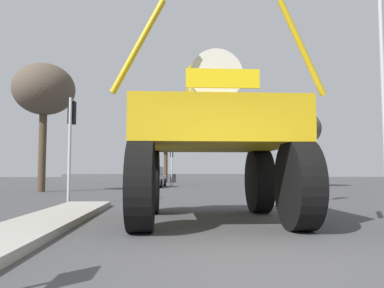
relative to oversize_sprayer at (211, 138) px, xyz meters
The scene contains 11 objects.
ground_plane 13.96m from the oversize_sprayer, 89.51° to the left, with size 120.00×120.00×0.00m, color #424244.
median_island 4.31m from the oversize_sprayer, 159.39° to the right, with size 1.37×10.80×0.15m, color #9E9B93.
oversize_sprayer is the anchor object (origin of this frame).
sedan_ahead 19.85m from the oversize_sprayer, 96.74° to the left, with size 2.17×4.24×1.52m.
traffic_signal_near_left 6.88m from the oversize_sprayer, 132.12° to the left, with size 0.24×0.54×3.82m.
traffic_signal_near_right 6.56m from the oversize_sprayer, 50.86° to the left, with size 0.24×0.54×3.24m.
traffic_signal_far_left 20.85m from the oversize_sprayer, 92.25° to the left, with size 0.24×0.55×3.23m.
bare_tree_left 15.93m from the oversize_sprayer, 122.17° to the left, with size 3.48×3.48×7.37m.
bare_tree_right 21.25m from the oversize_sprayer, 65.26° to the left, with size 3.32×3.32×5.81m.
bare_tree_far_center 30.93m from the oversize_sprayer, 92.58° to the left, with size 2.69×2.69×5.53m.
roadside_barrier 31.68m from the oversize_sprayer, 89.79° to the left, with size 24.69×0.24×0.90m, color #59595B.
Camera 1 is at (-1.11, -4.71, 1.14)m, focal length 35.39 mm.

